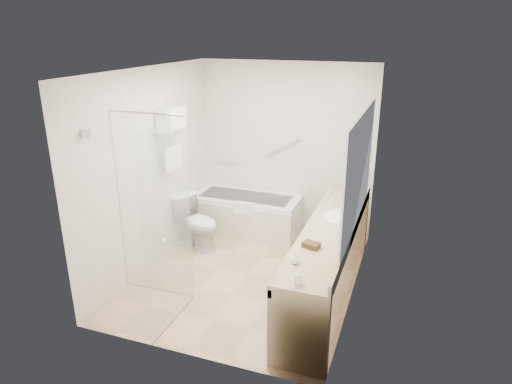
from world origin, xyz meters
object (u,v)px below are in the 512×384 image
(toilet, at_px, (197,223))
(water_bottle_left, at_px, (332,200))
(vanity_counter, at_px, (329,246))
(bathtub, at_px, (246,213))
(amenity_basket, at_px, (311,245))

(toilet, xyz_separation_m, water_bottle_left, (1.87, 0.02, 0.57))
(vanity_counter, distance_m, water_bottle_left, 0.73)
(vanity_counter, relative_size, toilet, 3.66)
(bathtub, distance_m, vanity_counter, 2.09)
(amenity_basket, xyz_separation_m, water_bottle_left, (-0.02, 1.18, 0.05))
(bathtub, distance_m, water_bottle_left, 1.72)
(vanity_counter, height_order, water_bottle_left, water_bottle_left)
(bathtub, bearing_deg, water_bottle_left, -27.07)
(toilet, relative_size, amenity_basket, 4.45)
(water_bottle_left, bearing_deg, bathtub, 152.93)
(amenity_basket, bearing_deg, toilet, 148.34)
(amenity_basket, distance_m, water_bottle_left, 1.18)
(bathtub, bearing_deg, toilet, -121.23)
(toilet, xyz_separation_m, amenity_basket, (1.89, -1.16, 0.52))
(bathtub, xyz_separation_m, water_bottle_left, (1.42, -0.73, 0.66))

